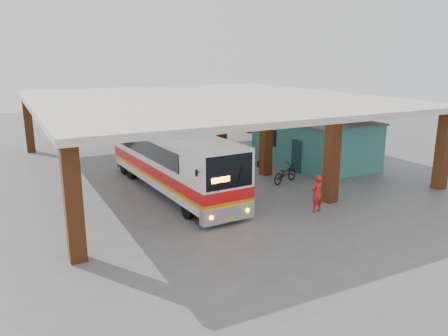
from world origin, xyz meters
TOP-DOWN VIEW (x-y plane):
  - ground at (0.00, 0.00)m, footprint 90.00×90.00m
  - brick_columns at (1.43, 5.00)m, footprint 20.10×21.60m
  - canopy_roof at (0.50, 6.50)m, footprint 21.00×23.00m
  - shop_building at (7.49, 4.00)m, footprint 5.20×8.20m
  - coach_bus at (-3.43, 2.39)m, footprint 3.23×12.37m
  - motorcycle at (2.99, 0.90)m, footprint 2.24×1.44m
  - pedestrian at (1.44, -3.88)m, footprint 0.72×0.54m
  - red_chair at (4.33, 7.96)m, footprint 0.50×0.50m

SIDE VIEW (x-z plane):
  - ground at x=0.00m, z-range 0.00..0.00m
  - red_chair at x=4.33m, z-range -0.03..0.78m
  - motorcycle at x=2.99m, z-range 0.00..1.11m
  - pedestrian at x=1.44m, z-range 0.00..1.79m
  - shop_building at x=7.49m, z-range 0.01..3.12m
  - coach_bus at x=-3.43m, z-range -0.01..3.56m
  - brick_columns at x=1.43m, z-range 0.00..4.35m
  - canopy_roof at x=0.50m, z-range 4.35..4.65m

